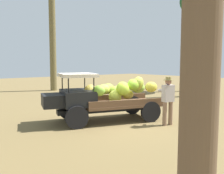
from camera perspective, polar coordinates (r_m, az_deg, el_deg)
name	(u,v)px	position (r m, az deg, el deg)	size (l,w,h in m)	color
ground_plane	(116,121)	(9.44, 0.84, -7.95)	(60.00, 60.00, 0.00)	olive
truck	(101,97)	(9.31, -2.49, -2.32)	(4.66, 2.88, 1.83)	black
farmer	(168,98)	(8.93, 12.81, -2.45)	(0.53, 0.49, 1.73)	#8A6850
forest_tree_1	(198,4)	(21.14, 19.34, 17.71)	(2.80, 2.80, 8.10)	olive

